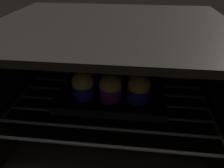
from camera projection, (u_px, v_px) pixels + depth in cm
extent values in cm
cube|color=black|center=(112.00, 133.00, 69.46)|extent=(59.00, 47.00, 1.50)
cube|color=black|center=(112.00, 26.00, 51.15)|extent=(59.00, 47.00, 1.50)
cube|color=black|center=(118.00, 56.00, 79.67)|extent=(59.00, 1.50, 34.00)
cube|color=black|center=(17.00, 82.00, 63.07)|extent=(1.50, 47.00, 34.00)
cube|color=black|center=(215.00, 93.00, 57.54)|extent=(1.50, 47.00, 34.00)
cylinder|color=#4C494C|center=(102.00, 146.00, 45.88)|extent=(54.00, 0.80, 0.80)
cylinder|color=#4C494C|center=(105.00, 129.00, 50.50)|extent=(54.00, 0.80, 0.80)
cylinder|color=#4C494C|center=(108.00, 114.00, 55.13)|extent=(54.00, 0.80, 0.80)
cylinder|color=#4C494C|center=(111.00, 102.00, 59.75)|extent=(54.00, 0.80, 0.80)
cylinder|color=#4C494C|center=(113.00, 92.00, 64.37)|extent=(54.00, 0.80, 0.80)
cylinder|color=#4C494C|center=(114.00, 83.00, 68.99)|extent=(54.00, 0.80, 0.80)
cylinder|color=#4C494C|center=(116.00, 75.00, 73.61)|extent=(54.00, 0.80, 0.80)
cylinder|color=#4C494C|center=(117.00, 68.00, 78.23)|extent=(54.00, 0.80, 0.80)
cylinder|color=#4C494C|center=(25.00, 91.00, 64.65)|extent=(0.80, 42.00, 0.80)
cylinder|color=#4C494C|center=(206.00, 103.00, 59.46)|extent=(0.80, 42.00, 0.80)
cube|color=black|center=(112.00, 92.00, 62.32)|extent=(30.04, 22.49, 1.20)
cube|color=black|center=(107.00, 112.00, 52.52)|extent=(30.04, 0.80, 1.00)
cube|color=black|center=(116.00, 72.00, 70.99)|extent=(30.04, 0.80, 1.00)
cube|color=black|center=(64.00, 86.00, 63.16)|extent=(0.80, 22.49, 1.00)
cube|color=black|center=(162.00, 92.00, 60.35)|extent=(0.80, 22.49, 1.00)
cylinder|color=#1928B7|center=(83.00, 91.00, 58.43)|extent=(6.17, 6.17, 3.86)
sphere|color=#DBBC60|center=(83.00, 82.00, 56.95)|extent=(6.04, 6.04, 6.04)
sphere|color=#28702D|center=(83.00, 76.00, 56.06)|extent=(1.90, 1.90, 1.90)
cylinder|color=#7A238C|center=(111.00, 93.00, 57.63)|extent=(6.17, 6.17, 3.86)
sphere|color=gold|center=(111.00, 85.00, 56.39)|extent=(6.24, 6.24, 6.24)
sphere|color=#1E6023|center=(110.00, 79.00, 55.50)|extent=(2.20, 2.20, 2.20)
cylinder|color=#1928B7|center=(138.00, 94.00, 57.08)|extent=(6.17, 6.17, 3.86)
sphere|color=gold|center=(139.00, 85.00, 55.61)|extent=(6.15, 6.15, 6.15)
sphere|color=#19511E|center=(141.00, 78.00, 54.83)|extent=(1.94, 1.94, 1.94)
cylinder|color=#1928B7|center=(89.00, 78.00, 64.82)|extent=(6.17, 6.17, 3.86)
sphere|color=#DBBC60|center=(89.00, 68.00, 63.16)|extent=(6.65, 6.65, 6.65)
sphere|color=#19511E|center=(92.00, 61.00, 62.14)|extent=(1.84, 1.84, 1.84)
cylinder|color=silver|center=(114.00, 79.00, 63.89)|extent=(6.17, 6.17, 3.86)
sphere|color=gold|center=(114.00, 71.00, 62.32)|extent=(5.88, 5.88, 5.88)
sphere|color=#28702D|center=(113.00, 66.00, 61.13)|extent=(1.95, 1.95, 1.95)
cylinder|color=#1928B7|center=(137.00, 80.00, 63.46)|extent=(6.17, 6.17, 3.86)
sphere|color=#DBBC60|center=(138.00, 71.00, 61.87)|extent=(6.40, 6.40, 6.40)
sphere|color=#28702D|center=(140.00, 65.00, 60.75)|extent=(1.96, 1.96, 1.96)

